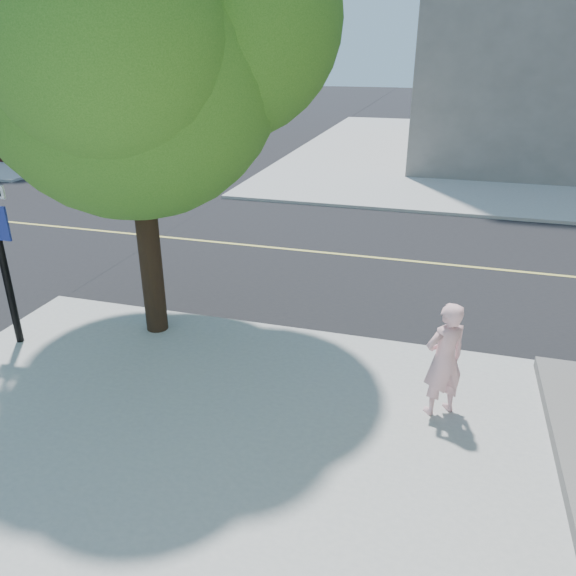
% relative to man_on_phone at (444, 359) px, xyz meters
% --- Properties ---
extents(ground, '(140.00, 140.00, 0.00)m').
position_rel_man_on_phone_xyz_m(ground, '(-6.91, 1.93, -0.99)').
color(ground, black).
rests_on(ground, ground).
extents(road_ew, '(140.00, 9.00, 0.01)m').
position_rel_man_on_phone_xyz_m(road_ew, '(-6.91, 6.43, -0.98)').
color(road_ew, black).
rests_on(road_ew, ground).
extents(man_on_phone, '(0.75, 0.71, 1.73)m').
position_rel_man_on_phone_xyz_m(man_on_phone, '(0.00, 0.00, 0.00)').
color(man_on_phone, beige).
rests_on(man_on_phone, sidewalk_se).
extents(street_tree, '(6.05, 5.50, 8.03)m').
position_rel_man_on_phone_xyz_m(street_tree, '(-5.04, 1.21, 4.32)').
color(street_tree, black).
rests_on(street_tree, sidewalk_se).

